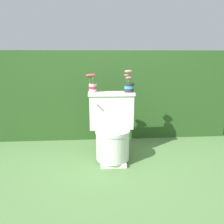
% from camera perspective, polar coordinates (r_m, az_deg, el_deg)
% --- Properties ---
extents(ground_plane, '(12.00, 12.00, 0.00)m').
position_cam_1_polar(ground_plane, '(2.49, 0.53, -13.07)').
color(ground_plane, '#4C703D').
extents(hedge_backdrop, '(3.33, 0.77, 1.22)m').
position_cam_1_polar(hedge_backdrop, '(3.33, -0.94, 5.19)').
color(hedge_backdrop, '#284C1E').
rests_on(hedge_backdrop, ground).
extents(toilet, '(0.52, 0.49, 0.75)m').
position_cam_1_polar(toilet, '(2.45, 0.03, -4.83)').
color(toilet, silver).
rests_on(toilet, ground).
extents(potted_plant_left, '(0.12, 0.09, 0.21)m').
position_cam_1_polar(potted_plant_left, '(2.46, -5.19, 7.12)').
color(potted_plant_left, beige).
rests_on(potted_plant_left, toilet).
extents(potted_plant_midleft, '(0.11, 0.12, 0.25)m').
position_cam_1_polar(potted_plant_midleft, '(2.49, 4.46, 7.09)').
color(potted_plant_midleft, '#262628').
rests_on(potted_plant_midleft, toilet).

